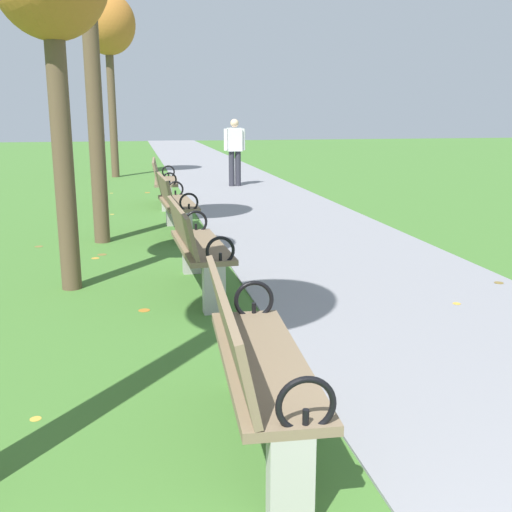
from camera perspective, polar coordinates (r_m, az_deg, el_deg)
name	(u,v)px	position (r m, az deg, el deg)	size (l,w,h in m)	color
paved_walkway	(220,175)	(18.18, -3.33, 7.57)	(2.91, 44.00, 0.02)	gray
park_bench_2	(254,360)	(3.41, -0.19, -9.68)	(0.55, 1.62, 0.90)	#7A664C
park_bench_3	(196,245)	(6.27, -5.61, 0.99)	(0.54, 1.62, 0.90)	#7A664C
park_bench_4	(174,203)	(9.30, -7.61, 4.95)	(0.55, 1.62, 0.90)	#7A664C
park_bench_5	(163,181)	(12.28, -8.62, 6.92)	(0.55, 1.62, 0.90)	#7A664C
tree_4	(108,28)	(18.07, -13.60, 19.92)	(1.48, 1.48, 4.93)	brown
pedestrian_walking	(235,149)	(15.20, -2.00, 9.93)	(0.53, 0.23, 1.62)	#2D2D38
scattered_leaves	(196,289)	(6.44, -5.64, -3.07)	(5.23, 16.70, 0.02)	#AD6B23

